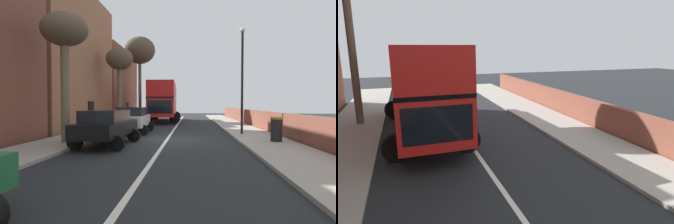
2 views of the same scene
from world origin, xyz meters
The scene contains 1 object.
double_decker_bus centered at (-1.70, 14.52, 2.35)m, with size 3.81×10.10×4.06m.
Camera 2 is at (-2.43, 0.69, 4.03)m, focal length 30.87 mm.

